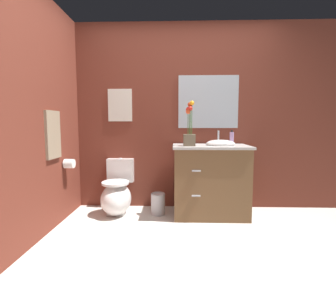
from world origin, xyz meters
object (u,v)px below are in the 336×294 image
toilet (117,195)px  toilet_paper_roll (69,164)px  vanity_cabinet (210,179)px  wall_poster (120,105)px  hanging_towel (53,135)px  trash_bin (158,204)px  soap_bottle (232,138)px  flower_vase (189,132)px  wall_mirror (208,102)px

toilet → toilet_paper_roll: toilet_paper_roll is taller
toilet → toilet_paper_roll: 0.71m
vanity_cabinet → wall_poster: (-1.20, 0.29, 0.95)m
vanity_cabinet → hanging_towel: size_ratio=2.06×
trash_bin → wall_poster: bearing=151.4°
trash_bin → hanging_towel: 1.49m
vanity_cabinet → hanging_towel: (-1.77, -0.42, 0.58)m
trash_bin → soap_bottle: bearing=4.2°
flower_vase → wall_poster: 1.06m
trash_bin → wall_mirror: 1.50m
hanging_towel → wall_mirror: bearing=21.9°
flower_vase → trash_bin: flower_vase is taller
flower_vase → hanging_towel: bearing=-167.8°
wall_mirror → toilet_paper_roll: bearing=-164.9°
flower_vase → wall_poster: wall_poster is taller
soap_bottle → wall_mirror: size_ratio=0.23×
toilet_paper_roll → hanging_towel: bearing=-102.6°
wall_poster → flower_vase: bearing=-22.8°
flower_vase → soap_bottle: size_ratio=2.88×
trash_bin → flower_vase: bearing=-14.0°
vanity_cabinet → toilet_paper_roll: size_ratio=9.73×
vanity_cabinet → flower_vase: bearing=-161.2°
wall_poster → soap_bottle: bearing=-8.6°
wall_poster → vanity_cabinet: bearing=-13.8°
soap_bottle → hanging_towel: (-2.04, -0.49, 0.06)m
toilet → wall_poster: 1.20m
soap_bottle → toilet_paper_roll: size_ratio=1.70×
vanity_cabinet → hanging_towel: hanging_towel is taller
vanity_cabinet → soap_bottle: bearing=14.8°
wall_mirror → hanging_towel: 1.95m
soap_bottle → trash_bin: size_ratio=0.69×
trash_bin → toilet: bearing=177.5°
hanging_towel → soap_bottle: bearing=13.4°
soap_bottle → wall_mirror: wall_mirror is taller
vanity_cabinet → toilet_paper_roll: 1.74m
hanging_towel → vanity_cabinet: bearing=13.2°
hanging_towel → trash_bin: bearing=20.7°
flower_vase → hanging_towel: 1.53m
vanity_cabinet → toilet_paper_roll: (-1.72, -0.17, 0.22)m
toilet → flower_vase: size_ratio=1.28×
toilet_paper_roll → trash_bin: bearing=9.3°
toilet → wall_poster: wall_poster is taller
vanity_cabinet → wall_poster: wall_poster is taller
trash_bin → toilet_paper_roll: bearing=-170.7°
trash_bin → wall_poster: (-0.53, 0.29, 1.27)m
toilet → soap_bottle: (1.47, 0.04, 0.73)m
toilet → toilet_paper_roll: size_ratio=6.27×
vanity_cabinet → hanging_towel: bearing=-166.8°
toilet → soap_bottle: 1.64m
flower_vase → soap_bottle: 0.58m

